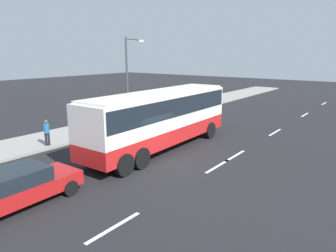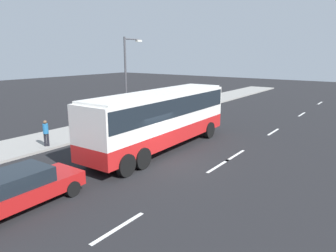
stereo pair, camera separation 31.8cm
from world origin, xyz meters
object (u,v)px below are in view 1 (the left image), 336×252
object	(u,v)px
street_lamp	(129,75)
pedestrian_near_curb	(47,131)
coach_bus	(161,114)
car_red_compact	(15,187)

from	to	relation	value
street_lamp	pedestrian_near_curb	bearing A→B (deg)	178.38
coach_bus	pedestrian_near_curb	distance (m)	7.04
coach_bus	car_red_compact	xyz separation A→B (m)	(-9.00, -0.18, -1.39)
car_red_compact	pedestrian_near_curb	world-z (taller)	pedestrian_near_curb
street_lamp	coach_bus	bearing A→B (deg)	-119.41
coach_bus	street_lamp	distance (m)	6.61
coach_bus	pedestrian_near_curb	size ratio (longest dim) A/B	7.06
car_red_compact	street_lamp	world-z (taller)	street_lamp
coach_bus	street_lamp	bearing A→B (deg)	59.31
pedestrian_near_curb	street_lamp	distance (m)	7.68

